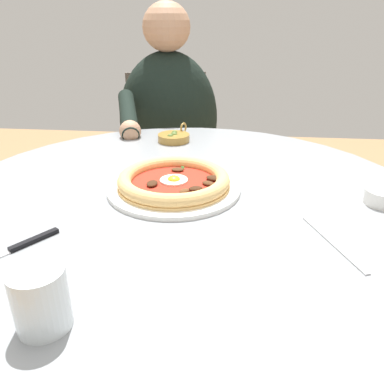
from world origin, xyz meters
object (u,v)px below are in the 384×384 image
Objects in this scene: pizza_on_plate at (174,182)px; cafe_chair_diner at (169,154)px; olive_pan at (174,137)px; fork_utensil at (333,243)px; steak_knife at (15,249)px; water_glass at (41,303)px; ramekin_capers at (382,196)px; diner_person at (170,167)px; dining_table at (184,245)px.

cafe_chair_diner reaches higher than pizza_on_plate.
olive_pan is 0.67× the size of fork_utensil.
steak_knife is 1.15m from cafe_chair_diner.
water_glass is 0.47m from fork_utensil.
water_glass reaches higher than ramekin_capers.
water_glass is 0.67m from ramekin_capers.
diner_person is (-0.43, 0.91, -0.23)m from fork_utensil.
steak_knife is (-0.25, -0.26, 0.14)m from dining_table.
pizza_on_plate is at bearing 147.63° from fork_utensil.
cafe_chair_diner is (-0.03, 0.14, 0.01)m from diner_person.
cafe_chair_diner is (0.07, 1.13, -0.22)m from steak_knife.
dining_table is at bearing -78.43° from cafe_chair_diner.
cafe_chair_diner reaches higher than fork_utensil.
dining_table is 0.44m from ramekin_capers.
dining_table is 9.15× the size of olive_pan.
cafe_chair_diner reaches higher than steak_knife.
diner_person is at bearing 91.33° from water_glass.
steak_knife is at bearing -171.95° from fork_utensil.
olive_pan is (-0.49, 0.39, -0.00)m from ramekin_capers.
ramekin_capers is at bearing -3.15° from pizza_on_plate.
pizza_on_plate is 0.44m from water_glass.
pizza_on_plate reaches higher than steak_knife.
ramekin_capers is (0.44, -0.02, -0.00)m from pizza_on_plate.
pizza_on_plate is 2.51× the size of olive_pan.
cafe_chair_diner is at bearing 92.37° from water_glass.
steak_knife is 0.71m from ramekin_capers.
fork_utensil reaches higher than dining_table.
diner_person is at bearing -79.14° from cafe_chair_diner.
cafe_chair_diner is at bearing 123.83° from ramekin_capers.
diner_person is (-0.56, 0.74, -0.24)m from ramekin_capers.
fork_utensil is at bearing 8.05° from steak_knife.
ramekin_capers is at bearing -56.17° from cafe_chair_diner.
dining_table is 0.89m from cafe_chair_diner.
steak_knife is 1.63× the size of olive_pan.
fork_utensil is at bearing -33.15° from dining_table.
water_glass is 0.71× the size of olive_pan.
dining_table is 0.39m from steak_knife.
fork_utensil is (0.30, -0.19, -0.02)m from pizza_on_plate.
olive_pan is (-0.05, 0.36, -0.01)m from pizza_on_plate.
diner_person is at bearing 84.18° from steak_knife.
steak_knife is 0.22× the size of cafe_chair_diner.
cafe_chair_diner reaches higher than olive_pan.
pizza_on_plate reaches higher than ramekin_capers.
dining_table is 1.24× the size of cafe_chair_diner.
water_glass is at bearing -93.50° from olive_pan.
diner_person reaches higher than steak_knife.
dining_table is 6.16× the size of fork_utensil.
water_glass reaches higher than olive_pan.
dining_table is 5.61× the size of steak_knife.
dining_table is at bearing -78.30° from diner_person.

